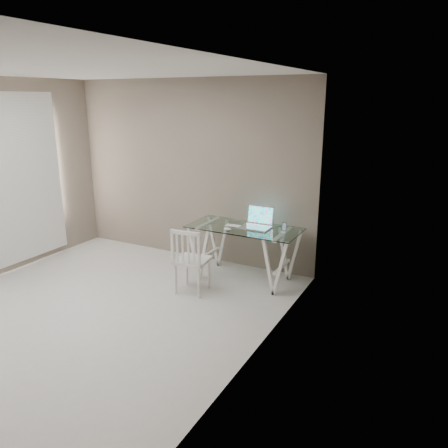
% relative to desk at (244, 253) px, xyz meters
% --- Properties ---
extents(room, '(4.50, 4.52, 2.71)m').
position_rel_desk_xyz_m(room, '(-1.20, -1.75, 1.33)').
color(room, '#B3B0AB').
rests_on(room, ground).
extents(desk, '(1.50, 0.70, 0.75)m').
position_rel_desk_xyz_m(desk, '(0.00, 0.00, 0.00)').
color(desk, silver).
rests_on(desk, ground).
extents(chair, '(0.44, 0.44, 0.87)m').
position_rel_desk_xyz_m(chair, '(-0.41, -0.74, 0.10)').
color(chair, silver).
rests_on(chair, ground).
extents(laptop, '(0.39, 0.32, 0.27)m').
position_rel_desk_xyz_m(laptop, '(0.15, 0.11, 0.43)').
color(laptop, silver).
rests_on(laptop, desk).
extents(keyboard, '(0.27, 0.11, 0.01)m').
position_rel_desk_xyz_m(keyboard, '(-0.14, -0.01, 0.37)').
color(keyboard, silver).
rests_on(keyboard, desk).
extents(mouse, '(0.10, 0.06, 0.03)m').
position_rel_desk_xyz_m(mouse, '(-0.14, -0.22, 0.38)').
color(mouse, white).
rests_on(mouse, desk).
extents(phone_dock, '(0.07, 0.07, 0.12)m').
position_rel_desk_xyz_m(phone_dock, '(0.54, 0.05, 0.40)').
color(phone_dock, white).
rests_on(phone_dock, desk).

